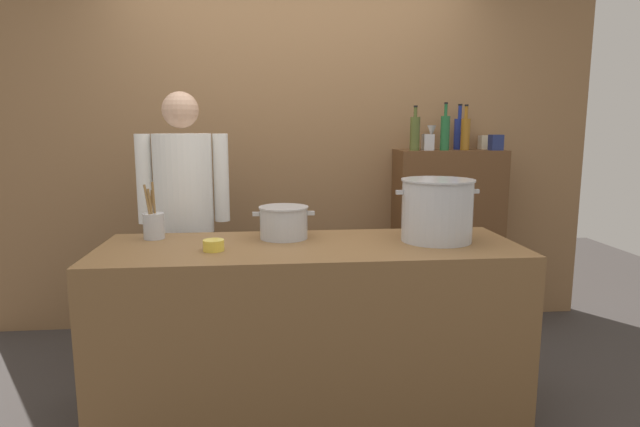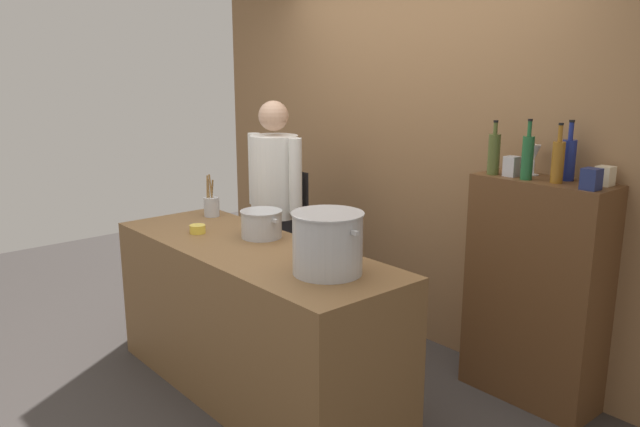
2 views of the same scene
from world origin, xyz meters
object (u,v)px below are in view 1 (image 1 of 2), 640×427
Objects in this scene: wine_bottle_amber at (465,133)px; wine_glass_tall at (432,132)px; spice_tin_silver at (428,142)px; stockpot_large at (437,210)px; chef at (185,211)px; wine_bottle_olive at (415,133)px; utensil_crock at (154,225)px; spice_tin_cream at (485,142)px; wine_bottle_cobalt at (459,133)px; spice_tin_navy at (496,142)px; stockpot_small at (284,222)px; butter_jar at (214,245)px; wine_bottle_green at (445,132)px.

wine_glass_tall is (-0.21, 0.12, 0.01)m from wine_bottle_amber.
stockpot_large is at bearing -104.39° from spice_tin_silver.
stockpot_large is 1.30m from wine_bottle_amber.
wine_glass_tall is (1.67, 0.57, 0.45)m from chef.
wine_bottle_olive is 0.12m from spice_tin_silver.
spice_tin_silver is (1.61, 0.45, 0.39)m from chef.
wine_glass_tall is (1.75, 1.05, 0.45)m from utensil_crock.
spice_tin_cream is (0.75, 1.24, 0.29)m from stockpot_large.
chef is 2.19m from spice_tin_cream.
wine_bottle_cobalt reaches higher than spice_tin_navy.
spice_tin_navy reaches higher than stockpot_small.
wine_bottle_cobalt is (1.63, 1.34, 0.49)m from butter_jar.
chef is 17.11× the size of butter_jar.
wine_bottle_olive is at bearing -165.31° from spice_tin_silver.
wine_bottle_cobalt is (0.37, 0.15, -0.00)m from wine_bottle_olive.
utensil_crock is at bearing -150.50° from wine_bottle_olive.
wine_bottle_olive reaches higher than spice_tin_cream.
wine_bottle_olive is at bearing -168.64° from chef.
stockpot_large is at bearing -110.04° from wine_bottle_green.
butter_jar is at bearing -138.19° from spice_tin_silver.
wine_glass_tall is at bearing 43.27° from butter_jar.
wine_bottle_cobalt is 0.30m from spice_tin_silver.
wine_bottle_amber is 0.22m from spice_tin_navy.
wine_bottle_cobalt is 3.22× the size of spice_tin_cream.
wine_bottle_olive is (1.51, 0.42, 0.45)m from chef.
wine_bottle_cobalt is at bearing 143.47° from spice_tin_navy.
wine_glass_tall reaches higher than stockpot_small.
wine_bottle_amber reaches higher than utensil_crock.
wine_glass_tall is at bearing 159.05° from spice_tin_navy.
spice_tin_cream is (2.16, 1.05, 0.37)m from utensil_crock.
wine_bottle_olive is 0.94× the size of wine_bottle_cobalt.
wine_bottle_cobalt reaches higher than spice_tin_cream.
stockpot_small is at bearing 169.69° from stockpot_large.
butter_jar is 0.86× the size of spice_tin_silver.
wine_bottle_olive reaches higher than utensil_crock.
wine_bottle_green is at bearing -14.31° from spice_tin_silver.
spice_tin_navy is at bearing -0.87° from wine_bottle_olive.
utensil_crock is at bearing 175.56° from stockpot_small.
chef reaches higher than stockpot_large.
spice_tin_cream is at bearing 58.76° from stockpot_large.
butter_jar is 2.17m from wine_bottle_cobalt.
butter_jar is at bearing -143.63° from spice_tin_cream.
wine_glass_tall is 1.72× the size of spice_tin_cream.
chef is at bearing 107.52° from butter_jar.
butter_jar is 0.96× the size of spice_tin_cream.
chef is 1.63m from wine_bottle_olive.
spice_tin_navy is at bearing -11.10° from wine_bottle_amber.
utensil_crock is (-1.41, 0.19, -0.08)m from stockpot_large.
stockpot_large is 0.77m from stockpot_small.
spice_tin_silver is at bearing -168.70° from chef.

